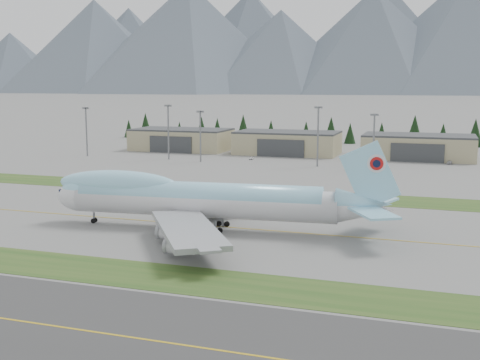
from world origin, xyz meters
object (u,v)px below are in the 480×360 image
(hangar_right, at_px, (418,147))
(service_vehicle_c, at_px, (449,164))
(hangar_left, at_px, (182,139))
(service_vehicle_a, at_px, (251,160))
(hangar_center, at_px, (287,143))
(boeing_747_freighter, at_px, (199,199))
(service_vehicle_b, at_px, (382,168))

(hangar_right, distance_m, service_vehicle_c, 20.52)
(hangar_left, height_order, service_vehicle_a, hangar_left)
(hangar_center, bearing_deg, hangar_left, 180.00)
(hangar_left, relative_size, hangar_center, 1.00)
(boeing_747_freighter, relative_size, hangar_left, 1.68)
(hangar_center, xyz_separation_m, hangar_right, (60.00, 0.00, 0.00))
(boeing_747_freighter, height_order, service_vehicle_a, boeing_747_freighter)
(service_vehicle_a, distance_m, service_vehicle_b, 58.06)
(service_vehicle_b, bearing_deg, hangar_right, 6.34)
(boeing_747_freighter, height_order, hangar_center, boeing_747_freighter)
(boeing_747_freighter, height_order, service_vehicle_c, boeing_747_freighter)
(hangar_left, xyz_separation_m, service_vehicle_a, (45.31, -26.43, -5.39))
(hangar_center, relative_size, hangar_right, 1.00)
(service_vehicle_c, bearing_deg, boeing_747_freighter, -103.43)
(service_vehicle_a, xyz_separation_m, service_vehicle_c, (82.84, 11.62, 0.00))
(hangar_left, bearing_deg, service_vehicle_b, -18.95)
(boeing_747_freighter, bearing_deg, service_vehicle_c, 62.83)
(boeing_747_freighter, distance_m, service_vehicle_b, 122.03)
(hangar_right, bearing_deg, service_vehicle_c, -48.41)
(boeing_747_freighter, relative_size, service_vehicle_b, 19.82)
(hangar_left, distance_m, service_vehicle_a, 52.73)
(hangar_center, height_order, service_vehicle_a, hangar_center)
(boeing_747_freighter, height_order, hangar_left, boeing_747_freighter)
(hangar_right, bearing_deg, hangar_left, 180.00)
(hangar_left, bearing_deg, boeing_747_freighter, -64.68)
(boeing_747_freighter, distance_m, hangar_center, 154.32)
(service_vehicle_b, distance_m, service_vehicle_c, 32.66)
(hangar_left, height_order, hangar_right, same)
(hangar_center, bearing_deg, service_vehicle_a, -110.14)
(hangar_right, xyz_separation_m, service_vehicle_a, (-69.69, -26.43, -5.39))
(hangar_right, xyz_separation_m, service_vehicle_b, (-12.32, -35.26, -5.39))
(boeing_747_freighter, xyz_separation_m, hangar_left, (-72.54, 153.31, -1.60))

